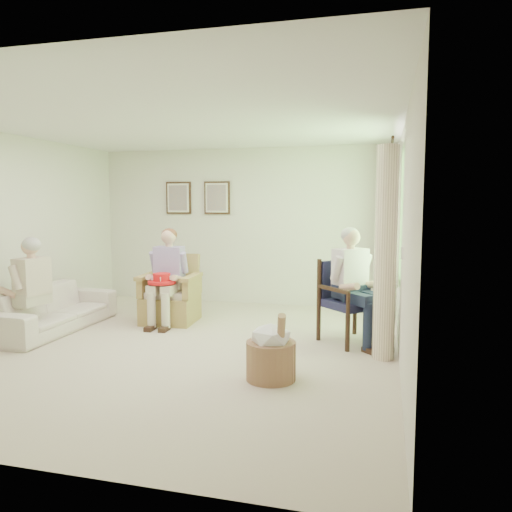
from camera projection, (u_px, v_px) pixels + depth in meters
name	position (u px, v px, depth m)	size (l,w,h in m)	color
floor	(179.00, 347.00, 5.87)	(5.50, 5.50, 0.00)	#C0AF9B
back_wall	(243.00, 226.00, 8.38)	(5.00, 0.04, 2.60)	silver
right_wall	(403.00, 241.00, 5.11)	(0.04, 5.50, 2.60)	silver
ceiling	(175.00, 122.00, 5.60)	(5.00, 5.50, 0.02)	white
window	(398.00, 212.00, 6.24)	(0.13, 2.50, 1.63)	#2D6B23
curtain_left	(386.00, 253.00, 5.38)	(0.34, 0.34, 2.30)	#FFEDC7
curtain_right	(386.00, 240.00, 7.26)	(0.34, 0.34, 2.30)	#FFEDC7
framed_print_left	(178.00, 198.00, 8.58)	(0.45, 0.05, 0.55)	#382114
framed_print_right	(217.00, 198.00, 8.41)	(0.45, 0.05, 0.55)	#382114
wicker_armchair	(171.00, 301.00, 7.13)	(0.75, 0.74, 0.96)	tan
wood_armchair	(352.00, 297.00, 6.12)	(0.64, 0.60, 0.98)	black
sofa	(52.00, 309.00, 6.64)	(0.77, 1.98, 0.58)	silver
person_wicker	(167.00, 270.00, 6.96)	(0.40, 0.63, 1.31)	beige
person_dark	(352.00, 278.00, 5.94)	(0.40, 0.62, 1.37)	#1B243D
person_sofa	(28.00, 283.00, 6.17)	(0.42, 0.62, 1.25)	#BCB398
red_hat	(162.00, 280.00, 6.76)	(0.38, 0.38, 0.14)	red
hatbox	(271.00, 352.00, 4.77)	(0.53, 0.53, 0.70)	tan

